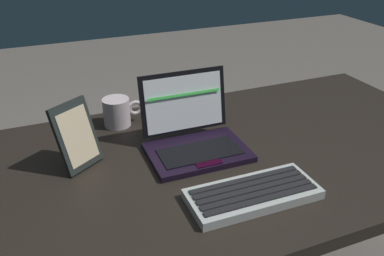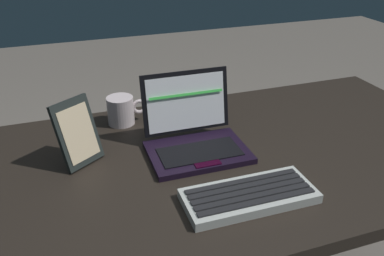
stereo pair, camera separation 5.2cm
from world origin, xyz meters
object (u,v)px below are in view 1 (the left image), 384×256
object	(u,v)px
external_keyboard	(253,194)
photo_frame	(76,136)
laptop_front	(194,137)
coffee_mug	(117,112)

from	to	relation	value
external_keyboard	photo_frame	size ratio (longest dim) A/B	1.76
external_keyboard	photo_frame	bearing A→B (deg)	139.69
laptop_front	photo_frame	size ratio (longest dim) A/B	1.54
laptop_front	external_keyboard	world-z (taller)	laptop_front
external_keyboard	photo_frame	world-z (taller)	photo_frame
laptop_front	external_keyboard	distance (m)	0.28
external_keyboard	coffee_mug	bearing A→B (deg)	112.48
laptop_front	photo_frame	world-z (taller)	laptop_front
photo_frame	laptop_front	bearing A→B (deg)	-7.18
external_keyboard	coffee_mug	distance (m)	0.56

